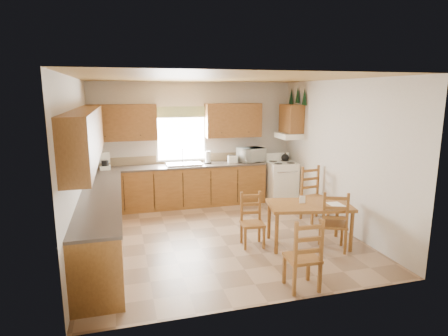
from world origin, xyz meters
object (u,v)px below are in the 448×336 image
object	(u,v)px
microwave	(251,155)
chair_far_left	(253,220)
dining_table	(308,224)
chair_near_left	(302,253)
stove	(281,183)
chair_far_right	(315,195)
chair_near_right	(333,220)

from	to	relation	value
microwave	chair_far_left	world-z (taller)	microwave
dining_table	chair_near_left	bearing A→B (deg)	-109.52
stove	chair_far_right	distance (m)	1.36
chair_near_right	chair_far_left	size ratio (longest dim) A/B	1.12
dining_table	chair_near_left	xyz separation A→B (m)	(-0.75, -1.24, 0.13)
stove	chair_far_left	world-z (taller)	stove
microwave	chair_near_left	xyz separation A→B (m)	(-0.70, -3.93, -0.60)
microwave	chair_near_left	distance (m)	4.03
dining_table	chair_far_left	world-z (taller)	chair_far_left
dining_table	chair_far_left	distance (m)	0.93
dining_table	chair_near_right	distance (m)	0.41
stove	chair_far_right	world-z (taller)	chair_far_right
chair_near_left	chair_far_left	size ratio (longest dim) A/B	1.10
chair_far_left	chair_near_left	bearing A→B (deg)	-78.09
stove	microwave	world-z (taller)	microwave
stove	chair_far_left	distance (m)	2.65
chair_near_left	chair_far_left	distance (m)	1.45
dining_table	chair_near_right	world-z (taller)	chair_near_right
stove	chair_near_right	distance (m)	2.69
chair_far_left	chair_far_right	distance (m)	1.81
stove	microwave	distance (m)	0.93
dining_table	chair_near_right	xyz separation A→B (m)	(0.28, -0.27, 0.14)
microwave	chair_far_right	world-z (taller)	microwave
chair_near_right	chair_far_left	bearing A→B (deg)	1.36
chair_near_left	chair_far_left	xyz separation A→B (m)	(-0.15, 1.44, -0.04)
microwave	chair_far_left	distance (m)	2.70
chair_near_left	chair_near_right	world-z (taller)	chair_near_right
microwave	dining_table	distance (m)	2.79
stove	microwave	xyz separation A→B (m)	(-0.63, 0.28, 0.63)
dining_table	chair_far_left	bearing A→B (deg)	178.88
microwave	chair_near_left	size ratio (longest dim) A/B	0.55
microwave	dining_table	world-z (taller)	microwave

